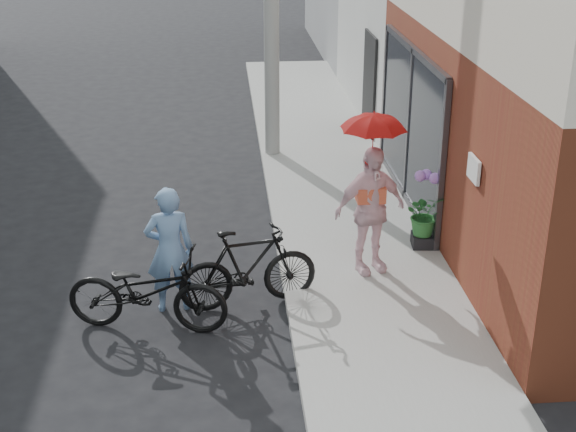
{
  "coord_description": "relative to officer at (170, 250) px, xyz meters",
  "views": [
    {
      "loc": [
        0.15,
        -8.68,
        5.13
      ],
      "look_at": [
        0.94,
        0.62,
        1.1
      ],
      "focal_mm": 50.0,
      "sensor_mm": 36.0,
      "label": 1
    }
  ],
  "objects": [
    {
      "name": "kimono_woman",
      "position": [
        2.61,
        0.63,
        0.17
      ],
      "size": [
        1.12,
        0.75,
        1.76
      ],
      "primitive_type": "imported",
      "rotation": [
        0.0,
        0.0,
        0.34
      ],
      "color": "silver",
      "rests_on": "sidewalk"
    },
    {
      "name": "curb",
      "position": [
        1.49,
        1.67,
        -0.77
      ],
      "size": [
        0.12,
        24.0,
        0.12
      ],
      "primitive_type": "cube",
      "color": "#9E9E99",
      "rests_on": "ground"
    },
    {
      "name": "potted_plant",
      "position": [
        3.55,
        1.3,
        -0.21
      ],
      "size": [
        0.57,
        0.49,
        0.63
      ],
      "primitive_type": "imported",
      "color": "#2C7031",
      "rests_on": "planter"
    },
    {
      "name": "officer",
      "position": [
        0.0,
        0.0,
        0.0
      ],
      "size": [
        0.65,
        0.47,
        1.65
      ],
      "primitive_type": "imported",
      "rotation": [
        0.0,
        0.0,
        3.27
      ],
      "color": "#678BB8",
      "rests_on": "ground"
    },
    {
      "name": "sidewalk",
      "position": [
        2.65,
        1.67,
        -0.77
      ],
      "size": [
        2.2,
        24.0,
        0.12
      ],
      "primitive_type": "cube",
      "color": "#999993",
      "rests_on": "ground"
    },
    {
      "name": "ground",
      "position": [
        0.55,
        -0.33,
        -0.83
      ],
      "size": [
        80.0,
        80.0,
        0.0
      ],
      "primitive_type": "plane",
      "color": "black",
      "rests_on": "ground"
    },
    {
      "name": "parasol",
      "position": [
        2.61,
        0.63,
        1.41
      ],
      "size": [
        0.82,
        0.82,
        0.72
      ],
      "primitive_type": "imported",
      "color": "red",
      "rests_on": "kimono_woman"
    },
    {
      "name": "planter",
      "position": [
        3.55,
        1.3,
        -0.62
      ],
      "size": [
        0.37,
        0.37,
        0.18
      ],
      "primitive_type": "cube",
      "rotation": [
        0.0,
        0.0,
        -0.1
      ],
      "color": "black",
      "rests_on": "sidewalk"
    },
    {
      "name": "bike_right",
      "position": [
        0.97,
        0.0,
        -0.29
      ],
      "size": [
        1.85,
        0.86,
        1.07
      ],
      "primitive_type": "imported",
      "rotation": [
        0.0,
        0.0,
        1.78
      ],
      "color": "black",
      "rests_on": "ground"
    },
    {
      "name": "bike_left",
      "position": [
        -0.26,
        -0.47,
        -0.31
      ],
      "size": [
        2.06,
        1.07,
        1.03
      ],
      "primitive_type": "imported",
      "rotation": [
        0.0,
        0.0,
        1.37
      ],
      "color": "black",
      "rests_on": "ground"
    }
  ]
}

